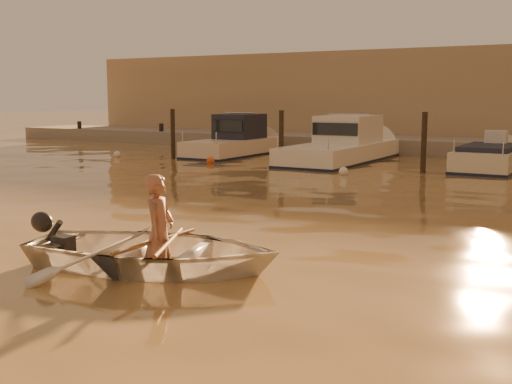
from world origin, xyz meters
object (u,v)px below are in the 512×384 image
Objects in this scene: dinghy at (154,251)px; person at (159,232)px; waterfront_building at (501,98)px; moored_boat_1 at (233,141)px; moored_boat_3 at (490,163)px; moored_boat_2 at (341,145)px.

person is (0.10, 0.03, 0.28)m from dinghy.
waterfront_building is (0.22, 27.02, 1.85)m from person.
moored_boat_3 is at bearing 0.00° from moored_boat_1.
moored_boat_2 reaches higher than moored_boat_3.
person is at bearing -90.00° from dinghy.
moored_boat_1 is at bearing 180.00° from moored_boat_2.
person is 0.28× the size of moored_boat_1.
moored_boat_3 reaches higher than dinghy.
moored_boat_1 is (-8.65, 16.05, 0.35)m from dinghy.
waterfront_building reaches higher than moored_boat_1.
moored_boat_2 reaches higher than person.
moored_boat_2 is (4.95, 0.00, 0.00)m from moored_boat_1.
moored_boat_1 reaches higher than person.
person is 0.21× the size of moored_boat_2.
person is 18.25m from moored_boat_1.
moored_boat_1 is 4.95m from moored_boat_2.
dinghy is at bearing -90.67° from waterfront_building.
person is at bearing -61.37° from moored_boat_1.
moored_boat_1 is at bearing 13.40° from person.
moored_boat_1 is at bearing -129.19° from waterfront_building.
moored_boat_1 is at bearing 13.10° from dinghy.
waterfront_building is at bearing 97.94° from moored_boat_3.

